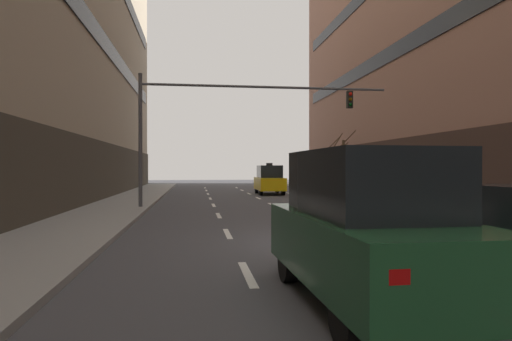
# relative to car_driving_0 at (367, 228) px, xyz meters

# --- Properties ---
(ground_plane) EXTENTS (120.00, 120.00, 0.00)m
(ground_plane) POSITION_rel_car_driving_0_xyz_m (1.59, 5.02, -1.09)
(ground_plane) COLOR #424247
(sidewalk_left) EXTENTS (3.23, 80.00, 0.14)m
(sidewalk_left) POSITION_rel_car_driving_0_xyz_m (-6.16, 5.02, -1.02)
(sidewalk_left) COLOR gray
(sidewalk_left) RESTS_ON ground
(lane_stripe_l1_s3) EXTENTS (0.16, 2.00, 0.01)m
(lane_stripe_l1_s3) POSITION_rel_car_driving_0_xyz_m (-1.48, 2.02, -1.09)
(lane_stripe_l1_s3) COLOR silver
(lane_stripe_l1_s3) RESTS_ON ground
(lane_stripe_l1_s4) EXTENTS (0.16, 2.00, 0.01)m
(lane_stripe_l1_s4) POSITION_rel_car_driving_0_xyz_m (-1.48, 7.02, -1.09)
(lane_stripe_l1_s4) COLOR silver
(lane_stripe_l1_s4) RESTS_ON ground
(lane_stripe_l1_s5) EXTENTS (0.16, 2.00, 0.01)m
(lane_stripe_l1_s5) POSITION_rel_car_driving_0_xyz_m (-1.48, 12.02, -1.09)
(lane_stripe_l1_s5) COLOR silver
(lane_stripe_l1_s5) RESTS_ON ground
(lane_stripe_l1_s6) EXTENTS (0.16, 2.00, 0.01)m
(lane_stripe_l1_s6) POSITION_rel_car_driving_0_xyz_m (-1.48, 17.02, -1.09)
(lane_stripe_l1_s6) COLOR silver
(lane_stripe_l1_s6) RESTS_ON ground
(lane_stripe_l1_s7) EXTENTS (0.16, 2.00, 0.01)m
(lane_stripe_l1_s7) POSITION_rel_car_driving_0_xyz_m (-1.48, 22.02, -1.09)
(lane_stripe_l1_s7) COLOR silver
(lane_stripe_l1_s7) RESTS_ON ground
(lane_stripe_l1_s8) EXTENTS (0.16, 2.00, 0.01)m
(lane_stripe_l1_s8) POSITION_rel_car_driving_0_xyz_m (-1.48, 27.02, -1.09)
(lane_stripe_l1_s8) COLOR silver
(lane_stripe_l1_s8) RESTS_ON ground
(lane_stripe_l1_s9) EXTENTS (0.16, 2.00, 0.01)m
(lane_stripe_l1_s9) POSITION_rel_car_driving_0_xyz_m (-1.48, 32.02, -1.09)
(lane_stripe_l1_s9) COLOR silver
(lane_stripe_l1_s9) RESTS_ON ground
(lane_stripe_l1_s10) EXTENTS (0.16, 2.00, 0.01)m
(lane_stripe_l1_s10) POSITION_rel_car_driving_0_xyz_m (-1.48, 37.02, -1.09)
(lane_stripe_l1_s10) COLOR silver
(lane_stripe_l1_s10) RESTS_ON ground
(lane_stripe_l2_s3) EXTENTS (0.16, 2.00, 0.01)m
(lane_stripe_l2_s3) POSITION_rel_car_driving_0_xyz_m (1.59, 2.02, -1.09)
(lane_stripe_l2_s3) COLOR silver
(lane_stripe_l2_s3) RESTS_ON ground
(lane_stripe_l2_s4) EXTENTS (0.16, 2.00, 0.01)m
(lane_stripe_l2_s4) POSITION_rel_car_driving_0_xyz_m (1.59, 7.02, -1.09)
(lane_stripe_l2_s4) COLOR silver
(lane_stripe_l2_s4) RESTS_ON ground
(lane_stripe_l2_s5) EXTENTS (0.16, 2.00, 0.01)m
(lane_stripe_l2_s5) POSITION_rel_car_driving_0_xyz_m (1.59, 12.02, -1.09)
(lane_stripe_l2_s5) COLOR silver
(lane_stripe_l2_s5) RESTS_ON ground
(lane_stripe_l2_s6) EXTENTS (0.16, 2.00, 0.01)m
(lane_stripe_l2_s6) POSITION_rel_car_driving_0_xyz_m (1.59, 17.02, -1.09)
(lane_stripe_l2_s6) COLOR silver
(lane_stripe_l2_s6) RESTS_ON ground
(lane_stripe_l2_s7) EXTENTS (0.16, 2.00, 0.01)m
(lane_stripe_l2_s7) POSITION_rel_car_driving_0_xyz_m (1.59, 22.02, -1.09)
(lane_stripe_l2_s7) COLOR silver
(lane_stripe_l2_s7) RESTS_ON ground
(lane_stripe_l2_s8) EXTENTS (0.16, 2.00, 0.01)m
(lane_stripe_l2_s8) POSITION_rel_car_driving_0_xyz_m (1.59, 27.02, -1.09)
(lane_stripe_l2_s8) COLOR silver
(lane_stripe_l2_s8) RESTS_ON ground
(lane_stripe_l2_s9) EXTENTS (0.16, 2.00, 0.01)m
(lane_stripe_l2_s9) POSITION_rel_car_driving_0_xyz_m (1.59, 32.02, -1.09)
(lane_stripe_l2_s9) COLOR silver
(lane_stripe_l2_s9) RESTS_ON ground
(lane_stripe_l2_s10) EXTENTS (0.16, 2.00, 0.01)m
(lane_stripe_l2_s10) POSITION_rel_car_driving_0_xyz_m (1.59, 37.02, -1.09)
(lane_stripe_l2_s10) COLOR silver
(lane_stripe_l2_s10) RESTS_ON ground
(lane_stripe_l3_s4) EXTENTS (0.16, 2.00, 0.01)m
(lane_stripe_l3_s4) POSITION_rel_car_driving_0_xyz_m (4.65, 7.02, -1.09)
(lane_stripe_l3_s4) COLOR silver
(lane_stripe_l3_s4) RESTS_ON ground
(lane_stripe_l3_s5) EXTENTS (0.16, 2.00, 0.01)m
(lane_stripe_l3_s5) POSITION_rel_car_driving_0_xyz_m (4.65, 12.02, -1.09)
(lane_stripe_l3_s5) COLOR silver
(lane_stripe_l3_s5) RESTS_ON ground
(lane_stripe_l3_s6) EXTENTS (0.16, 2.00, 0.01)m
(lane_stripe_l3_s6) POSITION_rel_car_driving_0_xyz_m (4.65, 17.02, -1.09)
(lane_stripe_l3_s6) COLOR silver
(lane_stripe_l3_s6) RESTS_ON ground
(lane_stripe_l3_s7) EXTENTS (0.16, 2.00, 0.01)m
(lane_stripe_l3_s7) POSITION_rel_car_driving_0_xyz_m (4.65, 22.02, -1.09)
(lane_stripe_l3_s7) COLOR silver
(lane_stripe_l3_s7) RESTS_ON ground
(lane_stripe_l3_s8) EXTENTS (0.16, 2.00, 0.01)m
(lane_stripe_l3_s8) POSITION_rel_car_driving_0_xyz_m (4.65, 27.02, -1.09)
(lane_stripe_l3_s8) COLOR silver
(lane_stripe_l3_s8) RESTS_ON ground
(lane_stripe_l3_s9) EXTENTS (0.16, 2.00, 0.01)m
(lane_stripe_l3_s9) POSITION_rel_car_driving_0_xyz_m (4.65, 32.02, -1.09)
(lane_stripe_l3_s9) COLOR silver
(lane_stripe_l3_s9) RESTS_ON ground
(lane_stripe_l3_s10) EXTENTS (0.16, 2.00, 0.01)m
(lane_stripe_l3_s10) POSITION_rel_car_driving_0_xyz_m (4.65, 37.02, -1.09)
(lane_stripe_l3_s10) COLOR silver
(lane_stripe_l3_s10) RESTS_ON ground
(car_driving_0) EXTENTS (2.00, 4.58, 2.20)m
(car_driving_0) POSITION_rel_car_driving_0_xyz_m (0.00, 0.00, 0.00)
(car_driving_0) COLOR black
(car_driving_0) RESTS_ON ground
(taxi_driving_2) EXTENTS (1.93, 4.41, 2.29)m
(taxi_driving_2) POSITION_rel_car_driving_0_xyz_m (2.98, 26.03, -0.04)
(taxi_driving_2) COLOR black
(taxi_driving_2) RESTS_ON ground
(car_driving_3) EXTENTS (1.96, 4.67, 1.75)m
(car_driving_3) POSITION_rel_car_driving_0_xyz_m (3.06, 11.46, -0.23)
(car_driving_3) COLOR black
(car_driving_3) RESTS_ON ground
(traffic_signal_0) EXTENTS (11.98, 0.35, 6.20)m
(traffic_signal_0) POSITION_rel_car_driving_0_xyz_m (-1.03, 15.07, 3.48)
(traffic_signal_0) COLOR #4C4C51
(traffic_signal_0) RESTS_ON sidewalk_left
(street_tree_0) EXTENTS (2.15, 1.29, 4.74)m
(street_tree_0) POSITION_rel_car_driving_0_xyz_m (9.00, 27.25, 1.33)
(street_tree_0) COLOR #4C3823
(street_tree_0) RESTS_ON sidewalk_right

